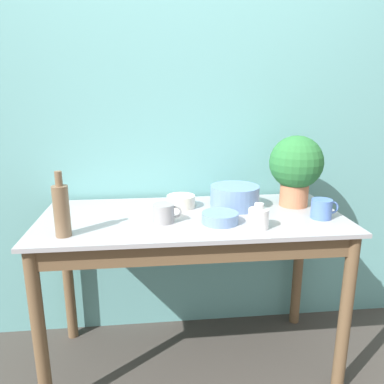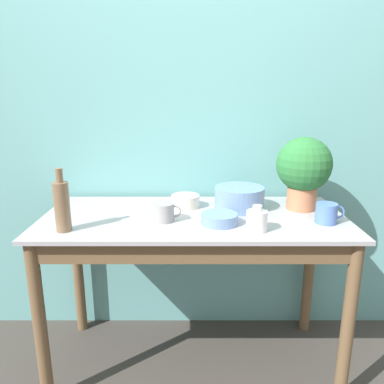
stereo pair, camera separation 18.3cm
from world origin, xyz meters
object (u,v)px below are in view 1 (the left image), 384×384
object	(u,v)px
bowl_wash_large	(235,197)
bowl_small_blue	(220,218)
mug_grey	(164,213)
bottle_tall	(61,210)
bowl_small_cream	(181,201)
potted_plant	(296,166)
bottle_short	(258,218)
mug_blue	(322,209)

from	to	relation	value
bowl_wash_large	bowl_small_blue	world-z (taller)	bowl_wash_large
bowl_wash_large	mug_grey	world-z (taller)	bowl_wash_large
bottle_tall	bowl_small_blue	world-z (taller)	bottle_tall
mug_grey	bowl_small_blue	bearing A→B (deg)	-8.44
bowl_wash_large	bowl_small_cream	world-z (taller)	bowl_wash_large
potted_plant	bottle_short	size ratio (longest dim) A/B	3.23
bowl_wash_large	bottle_tall	world-z (taller)	bottle_tall
bowl_small_cream	bowl_wash_large	bearing A→B (deg)	-6.42
bowl_wash_large	bowl_small_cream	xyz separation A→B (m)	(-0.28, 0.03, -0.03)
bowl_wash_large	mug_blue	world-z (taller)	bowl_wash_large
bottle_short	mug_grey	xyz separation A→B (m)	(-0.42, 0.13, -0.00)
mug_blue	bowl_small_cream	xyz separation A→B (m)	(-0.66, 0.25, -0.02)
bottle_short	mug_blue	distance (m)	0.36
mug_grey	mug_blue	xyz separation A→B (m)	(0.76, -0.03, 0.00)
bottle_tall	potted_plant	bearing A→B (deg)	15.81
mug_grey	bottle_short	bearing A→B (deg)	-16.95
potted_plant	mug_blue	size ratio (longest dim) A/B	2.77
potted_plant	bowl_small_blue	bearing A→B (deg)	-152.38
bottle_short	bowl_small_blue	distance (m)	0.18
mug_blue	potted_plant	bearing A→B (deg)	104.55
bowl_wash_large	bottle_tall	distance (m)	0.88
bowl_small_cream	potted_plant	bearing A→B (deg)	-3.05
bottle_tall	bowl_small_cream	world-z (taller)	bottle_tall
potted_plant	mug_blue	bearing A→B (deg)	-75.45
potted_plant	bowl_small_cream	world-z (taller)	potted_plant
bowl_wash_large	mug_blue	size ratio (longest dim) A/B	1.89
potted_plant	bowl_small_blue	world-z (taller)	potted_plant
bottle_tall	bottle_short	world-z (taller)	bottle_tall
bottle_tall	mug_blue	size ratio (longest dim) A/B	2.07
bottle_tall	bowl_small_blue	xyz separation A→B (m)	(0.69, 0.09, -0.09)
potted_plant	bowl_wash_large	xyz separation A→B (m)	(-0.32, 0.00, -0.16)
bowl_wash_large	mug_grey	xyz separation A→B (m)	(-0.38, -0.19, -0.01)
bowl_wash_large	mug_grey	bearing A→B (deg)	-152.85
bowl_wash_large	bowl_small_cream	bearing A→B (deg)	173.58
bottle_tall	mug_grey	xyz separation A→B (m)	(0.43, 0.13, -0.07)
mug_blue	bowl_small_cream	size ratio (longest dim) A/B	0.91
mug_blue	bottle_short	bearing A→B (deg)	-163.54
bowl_small_cream	bowl_small_blue	distance (m)	0.31
bowl_small_blue	bottle_tall	bearing A→B (deg)	-172.64
bowl_small_cream	mug_grey	bearing A→B (deg)	-113.11
potted_plant	bowl_wash_large	world-z (taller)	potted_plant
bowl_wash_large	bowl_small_blue	distance (m)	0.26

